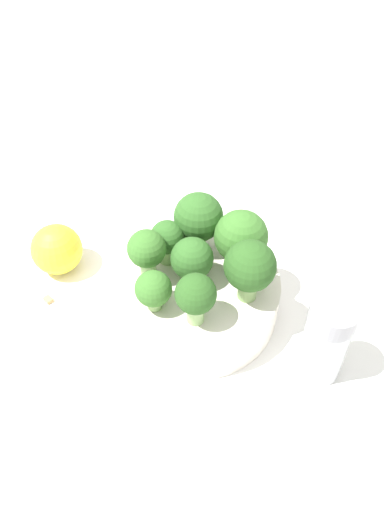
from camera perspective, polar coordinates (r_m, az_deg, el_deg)
ground_plane at (r=0.49m, az=-0.00°, el=-6.00°), size 3.00×3.00×0.00m
bowl at (r=0.48m, az=-0.00°, el=-4.41°), size 0.16×0.16×0.04m
broccoli_floret_0 at (r=0.42m, az=6.63°, el=-1.32°), size 0.05×0.05×0.06m
broccoli_floret_1 at (r=0.45m, az=5.61°, el=2.15°), size 0.05×0.05×0.06m
broccoli_floret_2 at (r=0.44m, az=-5.18°, el=0.59°), size 0.03×0.03×0.05m
broccoli_floret_3 at (r=0.41m, az=0.43°, el=-4.59°), size 0.03×0.03×0.05m
broccoli_floret_4 at (r=0.44m, az=-0.14°, el=-0.64°), size 0.04×0.04×0.05m
broccoli_floret_5 at (r=0.47m, az=0.75°, el=4.41°), size 0.05×0.05×0.06m
broccoli_floret_6 at (r=0.42m, az=-4.43°, el=-3.85°), size 0.03×0.03×0.04m
broccoli_floret_7 at (r=0.46m, az=-2.84°, el=1.85°), size 0.03×0.03×0.04m
pepper_shaker at (r=0.43m, az=15.04°, el=-9.22°), size 0.04×0.04×0.08m
lemon_wedge at (r=0.53m, az=-15.20°, el=0.76°), size 0.05×0.05×0.05m
almond_crumb_0 at (r=0.54m, az=8.85°, el=0.20°), size 0.01×0.01×0.01m
almond_crumb_1 at (r=0.51m, az=-16.15°, el=-4.66°), size 0.01×0.01×0.01m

